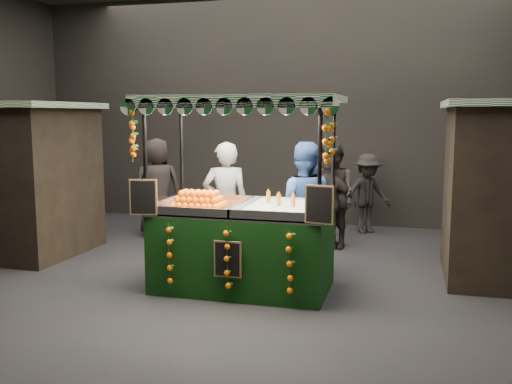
# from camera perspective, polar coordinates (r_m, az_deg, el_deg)

# --- Properties ---
(ground) EXTENTS (12.00, 12.00, 0.00)m
(ground) POSITION_cam_1_polar(r_m,az_deg,el_deg) (8.04, -3.25, -9.54)
(ground) COLOR black
(ground) RESTS_ON ground
(market_hall) EXTENTS (12.10, 10.10, 5.05)m
(market_hall) POSITION_cam_1_polar(r_m,az_deg,el_deg) (7.74, -3.45, 15.11)
(market_hall) COLOR black
(market_hall) RESTS_ON ground
(neighbour_stall_left) EXTENTS (3.00, 2.20, 2.60)m
(neighbour_stall_left) POSITION_cam_1_polar(r_m,az_deg,el_deg) (10.80, -24.22, 1.34)
(neighbour_stall_left) COLOR black
(neighbour_stall_left) RESTS_ON ground
(juice_stall) EXTENTS (2.73, 1.60, 2.64)m
(juice_stall) POSITION_cam_1_polar(r_m,az_deg,el_deg) (7.73, -1.35, -3.94)
(juice_stall) COLOR black
(juice_stall) RESTS_ON ground
(vendor_grey) EXTENTS (0.84, 0.70, 1.98)m
(vendor_grey) POSITION_cam_1_polar(r_m,az_deg,el_deg) (8.92, -3.08, -1.28)
(vendor_grey) COLOR slate
(vendor_grey) RESTS_ON ground
(vendor_blue) EXTENTS (1.02, 0.83, 2.00)m
(vendor_blue) POSITION_cam_1_polar(r_m,az_deg,el_deg) (8.60, 4.75, -1.58)
(vendor_blue) COLOR navy
(vendor_blue) RESTS_ON ground
(shopper_0) EXTENTS (0.81, 0.68, 1.89)m
(shopper_0) POSITION_cam_1_polar(r_m,az_deg,el_deg) (12.00, -20.25, 0.38)
(shopper_0) COLOR #2C2924
(shopper_0) RESTS_ON ground
(shopper_1) EXTENTS (1.18, 1.14, 1.91)m
(shopper_1) POSITION_cam_1_polar(r_m,az_deg,el_deg) (10.28, 7.71, -0.32)
(shopper_1) COLOR black
(shopper_1) RESTS_ON ground
(shopper_2) EXTENTS (1.02, 0.53, 1.66)m
(shopper_2) POSITION_cam_1_polar(r_m,az_deg,el_deg) (10.19, 7.37, -1.09)
(shopper_2) COLOR #282320
(shopper_2) RESTS_ON ground
(shopper_3) EXTENTS (1.19, 1.12, 1.61)m
(shopper_3) POSITION_cam_1_polar(r_m,az_deg,el_deg) (11.69, 11.15, -0.15)
(shopper_3) COLOR black
(shopper_3) RESTS_ON ground
(shopper_4) EXTENTS (1.13, 1.05, 1.94)m
(shopper_4) POSITION_cam_1_polar(r_m,az_deg,el_deg) (11.38, -9.90, 0.50)
(shopper_4) COLOR #2B2323
(shopper_4) RESTS_ON ground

